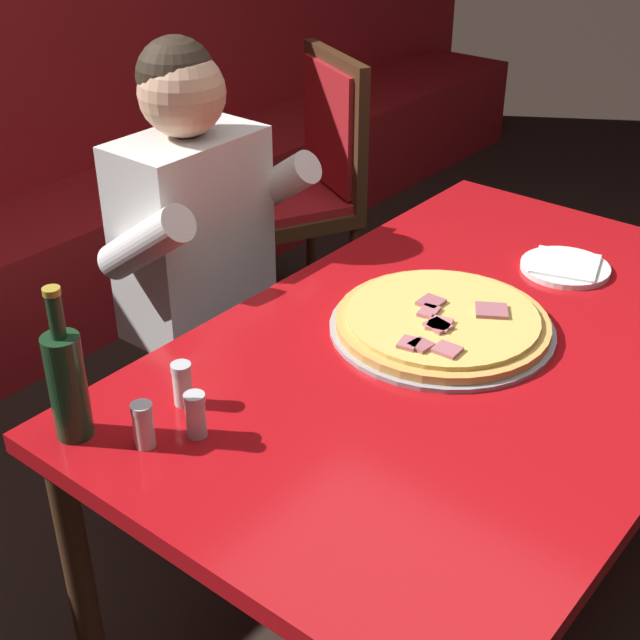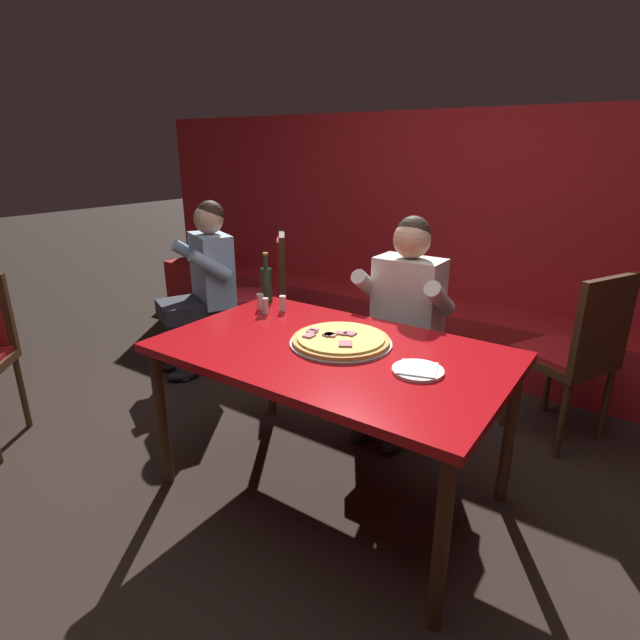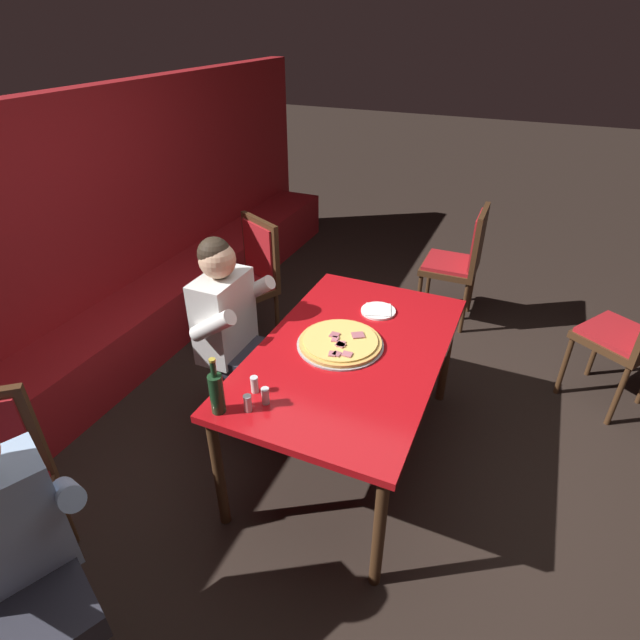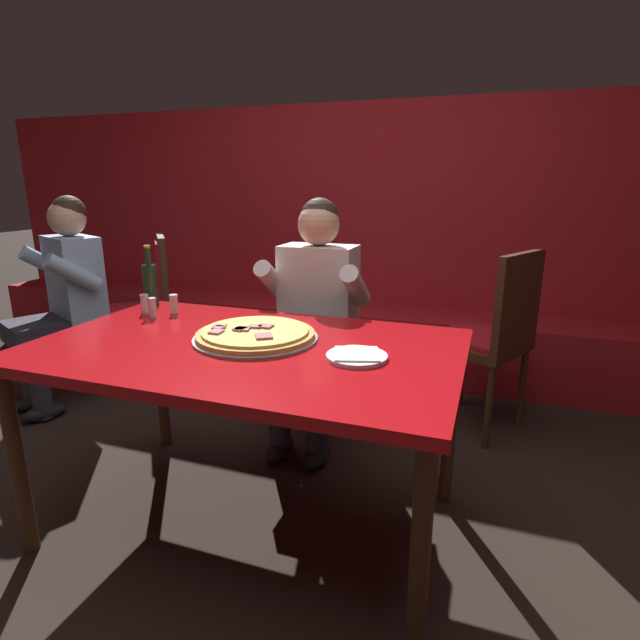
# 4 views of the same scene
# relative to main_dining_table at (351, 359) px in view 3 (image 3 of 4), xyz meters

# --- Properties ---
(ground_plane) EXTENTS (24.00, 24.00, 0.00)m
(ground_plane) POSITION_rel_main_dining_table_xyz_m (0.00, 0.00, -0.70)
(ground_plane) COLOR black
(booth_wall_panel) EXTENTS (6.80, 0.16, 1.90)m
(booth_wall_panel) POSITION_rel_main_dining_table_xyz_m (0.00, 2.18, 0.25)
(booth_wall_panel) COLOR #A3191E
(booth_wall_panel) RESTS_ON ground_plane
(booth_bench) EXTENTS (6.46, 0.48, 0.46)m
(booth_bench) POSITION_rel_main_dining_table_xyz_m (0.00, 1.86, -0.47)
(booth_bench) COLOR #A3191E
(booth_bench) RESTS_ON ground_plane
(main_dining_table) EXTENTS (1.57, 0.96, 0.77)m
(main_dining_table) POSITION_rel_main_dining_table_xyz_m (0.00, 0.00, 0.00)
(main_dining_table) COLOR #422816
(main_dining_table) RESTS_ON ground_plane
(pizza) EXTENTS (0.48, 0.48, 0.05)m
(pizza) POSITION_rel_main_dining_table_xyz_m (0.01, 0.07, 0.09)
(pizza) COLOR #9E9EA3
(pizza) RESTS_ON main_dining_table
(plate_white_paper) EXTENTS (0.21, 0.21, 0.02)m
(plate_white_paper) POSITION_rel_main_dining_table_xyz_m (0.43, -0.01, 0.08)
(plate_white_paper) COLOR white
(plate_white_paper) RESTS_ON main_dining_table
(beer_bottle) EXTENTS (0.07, 0.07, 0.29)m
(beer_bottle) POSITION_rel_main_dining_table_xyz_m (-0.70, 0.38, 0.18)
(beer_bottle) COLOR #19381E
(beer_bottle) RESTS_ON main_dining_table
(shaker_oregano) EXTENTS (0.04, 0.04, 0.09)m
(shaker_oregano) POSITION_rel_main_dining_table_xyz_m (-0.65, 0.26, 0.11)
(shaker_oregano) COLOR silver
(shaker_oregano) RESTS_ON main_dining_table
(shaker_black_pepper) EXTENTS (0.04, 0.04, 0.09)m
(shaker_black_pepper) POSITION_rel_main_dining_table_xyz_m (-0.52, 0.30, 0.11)
(shaker_black_pepper) COLOR silver
(shaker_black_pepper) RESTS_ON main_dining_table
(shaker_parmesan) EXTENTS (0.04, 0.04, 0.09)m
(shaker_parmesan) POSITION_rel_main_dining_table_xyz_m (-0.57, 0.21, 0.11)
(shaker_parmesan) COLOR silver
(shaker_parmesan) RESTS_ON main_dining_table
(diner_seated_blue_shirt) EXTENTS (0.53, 0.53, 1.27)m
(diner_seated_blue_shirt) POSITION_rel_main_dining_table_xyz_m (-0.00, 0.72, 0.01)
(diner_seated_blue_shirt) COLOR black
(diner_seated_blue_shirt) RESTS_ON ground_plane
(dining_chair_near_left) EXTENTS (0.61, 0.61, 1.00)m
(dining_chair_near_left) POSITION_rel_main_dining_table_xyz_m (1.13, -1.50, -0.11)
(dining_chair_near_left) COLOR #422816
(dining_chair_near_left) RESTS_ON ground_plane
(dining_chair_near_right) EXTENTS (0.44, 0.44, 1.01)m
(dining_chair_near_right) POSITION_rel_main_dining_table_xyz_m (1.83, -0.28, -0.11)
(dining_chair_near_right) COLOR #422816
(dining_chair_near_right) RESTS_ON ground_plane
(dining_chair_side_aisle) EXTENTS (0.59, 0.59, 1.01)m
(dining_chair_side_aisle) POSITION_rel_main_dining_table_xyz_m (0.87, 1.16, -0.11)
(dining_chair_side_aisle) COLOR #422816
(dining_chair_side_aisle) RESTS_ON ground_plane
(diner_standing_companion) EXTENTS (0.61, 0.63, 1.27)m
(diner_standing_companion) POSITION_rel_main_dining_table_xyz_m (-1.57, 0.66, 0.01)
(diner_standing_companion) COLOR black
(diner_standing_companion) RESTS_ON ground_plane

